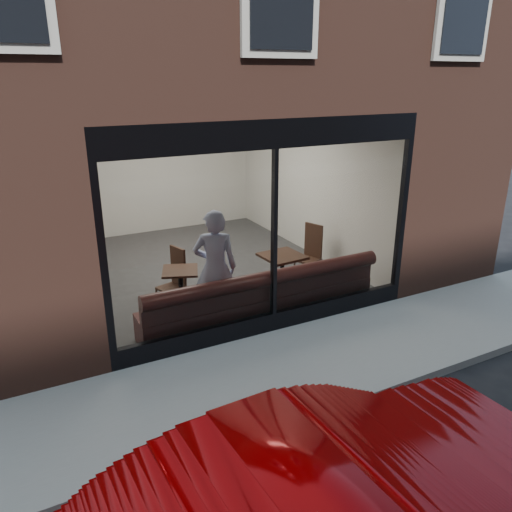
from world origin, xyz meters
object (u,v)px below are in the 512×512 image
banquette (261,307)px  cafe_chair_right (307,260)px  cafe_table_left (180,271)px  cafe_table_right (282,256)px  cafe_chair_left (171,288)px  person (215,268)px

banquette → cafe_chair_right: (1.84, 1.47, 0.01)m
cafe_chair_right → cafe_table_left: bearing=-8.0°
cafe_table_right → cafe_chair_left: bearing=160.2°
cafe_table_left → cafe_table_right: 1.84m
cafe_table_left → cafe_table_right: cafe_table_right is taller
person → cafe_chair_right: person is taller
cafe_chair_left → cafe_chair_right: (2.91, 0.10, 0.00)m
person → cafe_table_right: (1.46, 0.41, -0.19)m
cafe_table_left → cafe_chair_right: bearing=11.9°
cafe_table_right → cafe_chair_right: cafe_table_right is taller
cafe_chair_left → banquette: bearing=110.1°
person → cafe_chair_left: size_ratio=4.78×
cafe_table_left → cafe_chair_left: size_ratio=1.46×
cafe_table_left → cafe_table_right: bearing=-5.1°
banquette → cafe_chair_right: bearing=38.6°
person → cafe_table_left: 0.72m
cafe_table_right → cafe_chair_left: (-1.86, 0.67, -0.50)m
cafe_table_left → cafe_chair_right: size_ratio=1.35×
person → cafe_chair_left: bearing=-45.9°
cafe_table_left → person: bearing=-56.7°
cafe_table_right → cafe_chair_left: size_ratio=1.77×
cafe_table_left → cafe_chair_right: 2.99m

